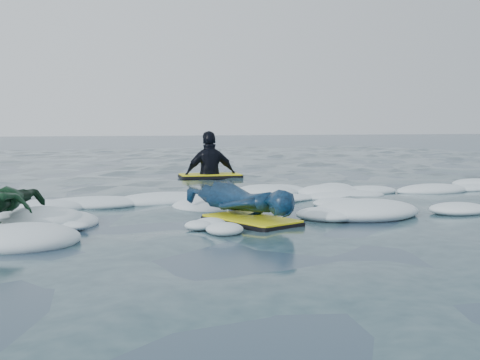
% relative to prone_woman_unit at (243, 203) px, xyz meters
% --- Properties ---
extents(ground, '(120.00, 120.00, 0.00)m').
position_rel_prone_woman_unit_xyz_m(ground, '(-0.03, 0.04, -0.20)').
color(ground, '#1A2A3F').
rests_on(ground, ground).
extents(foam_band, '(12.00, 3.10, 0.30)m').
position_rel_prone_woman_unit_xyz_m(foam_band, '(-0.03, 1.07, -0.20)').
color(foam_band, white).
rests_on(foam_band, ground).
extents(prone_woman_unit, '(0.96, 1.63, 0.40)m').
position_rel_prone_woman_unit_xyz_m(prone_woman_unit, '(0.00, 0.00, 0.00)').
color(prone_woman_unit, black).
rests_on(prone_woman_unit, ground).
extents(prone_child_unit, '(0.97, 1.23, 0.43)m').
position_rel_prone_woman_unit_xyz_m(prone_child_unit, '(-2.31, 0.23, 0.02)').
color(prone_child_unit, black).
rests_on(prone_child_unit, ground).
extents(waiting_rider_unit, '(1.26, 0.80, 1.77)m').
position_rel_prone_woman_unit_xyz_m(waiting_rider_unit, '(1.42, 5.15, -0.17)').
color(waiting_rider_unit, black).
rests_on(waiting_rider_unit, ground).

